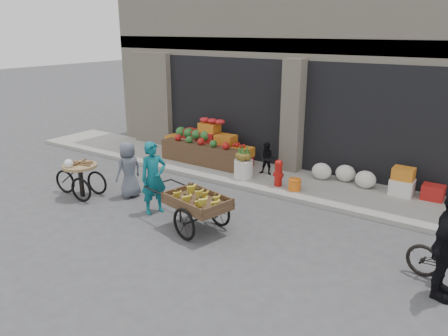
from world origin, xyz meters
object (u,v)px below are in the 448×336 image
Objects in this scene: pineapple_bin at (244,169)px; vendor_grey at (129,170)px; seated_person at (267,159)px; vendor_woman at (154,178)px; orange_bucket at (295,184)px; cyclist at (447,246)px; tricycle_cart at (80,175)px; banana_cart at (196,199)px; fire_hydrant at (278,172)px.

pineapple_bin is 3.14m from vendor_grey.
seated_person is at bearing 56.31° from pineapple_bin.
vendor_woman is at bearing -100.93° from pineapple_bin.
seated_person is at bearing 149.74° from orange_bucket.
pineapple_bin is at bearing 176.42° from orange_bucket.
cyclist is at bearing -44.40° from seated_person.
tricycle_cart is (-2.78, -3.25, 0.20)m from pineapple_bin.
orange_bucket is at bearing -40.26° from seated_person.
banana_cart is 1.36× the size of cyclist.
cyclist is (4.35, -2.81, 0.39)m from fire_hydrant.
fire_hydrant is at bearing -6.02° from vendor_woman.
vendor_grey reaches higher than orange_bucket.
pineapple_bin is 0.75m from seated_person.
seated_person is 6.13m from cyclist.
vendor_grey is 0.80× the size of cyclist.
banana_cart is at bearing -95.86° from fire_hydrant.
tricycle_cart is (-4.38, -3.15, 0.30)m from orange_bucket.
fire_hydrant is 3.36m from vendor_woman.
vendor_grey is at bearing 96.58° from vendor_woman.
vendor_woman is 1.18× the size of vendor_grey.
cyclist reaches higher than vendor_woman.
vendor_grey reaches higher than pineapple_bin.
tricycle_cart is 8.24m from cyclist.
banana_cart is at bearing -75.96° from pineapple_bin.
fire_hydrant is 0.96m from seated_person.
fire_hydrant is (1.10, -0.05, 0.13)m from pineapple_bin.
vendor_woman reaches higher than orange_bucket.
vendor_grey reaches higher than banana_cart.
seated_person is 0.52× the size of cyclist.
tricycle_cart is (-3.56, -0.12, -0.13)m from banana_cart.
fire_hydrant reaches higher than pineapple_bin.
vendor_woman is 1.26m from vendor_grey.
banana_cart is at bearing -6.50° from tricycle_cart.
cyclist is at bearing 15.61° from banana_cart.
fire_hydrant is 5.03m from tricycle_cart.
orange_bucket is at bearing -13.39° from vendor_woman.
fire_hydrant is at bearing 31.15° from tricycle_cart.
vendor_grey is (-3.37, -2.47, 0.44)m from orange_bucket.
orange_bucket is at bearing -3.58° from pineapple_bin.
vendor_woman is at bearing 81.60° from vendor_grey.
banana_cart reaches higher than pineapple_bin.
vendor_woman is (-1.35, 0.19, 0.15)m from banana_cart.
pineapple_bin is 3.25m from banana_cart.
tricycle_cart is (-3.18, -3.85, -0.02)m from seated_person.
vendor_grey is at bearing -143.75° from orange_bucket.
banana_cart is at bearing -105.06° from orange_bucket.
pineapple_bin is at bearing -133.69° from seated_person.
banana_cart reaches higher than orange_bucket.
tricycle_cart is 0.82× the size of cyclist.
cyclist is (5.05, -3.46, 0.30)m from seated_person.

